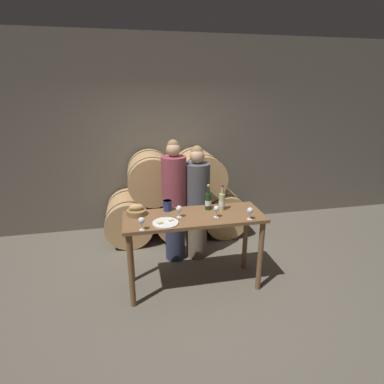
# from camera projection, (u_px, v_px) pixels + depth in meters

# --- Properties ---
(ground_plane) EXTENTS (10.00, 10.00, 0.00)m
(ground_plane) POSITION_uv_depth(u_px,v_px,m) (194.00, 284.00, 3.82)
(ground_plane) COLOR #665E51
(stone_wall_back) EXTENTS (10.00, 0.12, 3.20)m
(stone_wall_back) POSITION_uv_depth(u_px,v_px,m) (170.00, 136.00, 5.14)
(stone_wall_back) COLOR #60594F
(stone_wall_back) RESTS_ON ground_plane
(barrel_stack) EXTENTS (2.31, 0.84, 1.42)m
(barrel_stack) POSITION_uv_depth(u_px,v_px,m) (176.00, 199.00, 4.95)
(barrel_stack) COLOR tan
(barrel_stack) RESTS_ON ground_plane
(tasting_table) EXTENTS (1.64, 0.60, 0.96)m
(tasting_table) POSITION_uv_depth(u_px,v_px,m) (194.00, 227.00, 3.55)
(tasting_table) COLOR brown
(tasting_table) RESTS_ON ground_plane
(person_left) EXTENTS (0.34, 0.34, 1.74)m
(person_left) POSITION_uv_depth(u_px,v_px,m) (174.00, 201.00, 4.15)
(person_left) COLOR #2D334C
(person_left) RESTS_ON ground_plane
(person_right) EXTENTS (0.36, 0.36, 1.65)m
(person_right) POSITION_uv_depth(u_px,v_px,m) (197.00, 203.00, 4.23)
(person_right) COLOR #756651
(person_right) RESTS_ON ground_plane
(wine_bottle_red) EXTENTS (0.08, 0.08, 0.32)m
(wine_bottle_red) POSITION_uv_depth(u_px,v_px,m) (208.00, 201.00, 3.65)
(wine_bottle_red) COLOR #193819
(wine_bottle_red) RESTS_ON tasting_table
(wine_bottle_white) EXTENTS (0.08, 0.08, 0.32)m
(wine_bottle_white) POSITION_uv_depth(u_px,v_px,m) (222.00, 202.00, 3.63)
(wine_bottle_white) COLOR #ADBC7F
(wine_bottle_white) RESTS_ON tasting_table
(blue_crock) EXTENTS (0.11, 0.11, 0.13)m
(blue_crock) POSITION_uv_depth(u_px,v_px,m) (167.00, 205.00, 3.63)
(blue_crock) COLOR navy
(blue_crock) RESTS_ON tasting_table
(bread_basket) EXTENTS (0.23, 0.23, 0.13)m
(bread_basket) POSITION_uv_depth(u_px,v_px,m) (136.00, 211.00, 3.51)
(bread_basket) COLOR olive
(bread_basket) RESTS_ON tasting_table
(cheese_plate) EXTENTS (0.29, 0.29, 0.04)m
(cheese_plate) POSITION_uv_depth(u_px,v_px,m) (165.00, 223.00, 3.29)
(cheese_plate) COLOR white
(cheese_plate) RESTS_ON tasting_table
(wine_glass_far_left) EXTENTS (0.07, 0.07, 0.14)m
(wine_glass_far_left) POSITION_uv_depth(u_px,v_px,m) (141.00, 221.00, 3.11)
(wine_glass_far_left) COLOR white
(wine_glass_far_left) RESTS_ON tasting_table
(wine_glass_left) EXTENTS (0.07, 0.07, 0.14)m
(wine_glass_left) POSITION_uv_depth(u_px,v_px,m) (179.00, 209.00, 3.42)
(wine_glass_left) COLOR white
(wine_glass_left) RESTS_ON tasting_table
(wine_glass_center) EXTENTS (0.07, 0.07, 0.14)m
(wine_glass_center) POSITION_uv_depth(u_px,v_px,m) (216.00, 209.00, 3.42)
(wine_glass_center) COLOR white
(wine_glass_center) RESTS_ON tasting_table
(wine_glass_right) EXTENTS (0.07, 0.07, 0.14)m
(wine_glass_right) POSITION_uv_depth(u_px,v_px,m) (250.00, 211.00, 3.37)
(wine_glass_right) COLOR white
(wine_glass_right) RESTS_ON tasting_table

